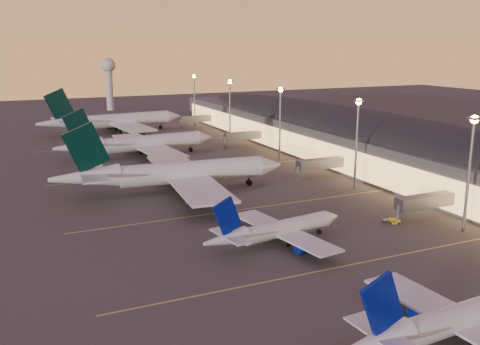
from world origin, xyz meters
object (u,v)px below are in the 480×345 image
airliner_narrow_south (451,321)px  radar_tower (109,75)px  airliner_wide_mid (138,144)px  airliner_wide_far (113,121)px  airliner_narrow_north (276,230)px  airliner_wide_near (173,174)px  baggage_tug_c (392,221)px

airliner_narrow_south → radar_tower: radar_tower is taller
airliner_wide_mid → airliner_wide_far: size_ratio=0.88×
radar_tower → airliner_wide_far: bearing=-100.4°
radar_tower → airliner_narrow_north: bearing=-93.6°
airliner_wide_near → radar_tower: 204.22m
airliner_narrow_south → baggage_tug_c: bearing=55.3°
airliner_narrow_south → baggage_tug_c: airliner_narrow_south is taller
airliner_wide_near → airliner_wide_mid: airliner_wide_near is taller
airliner_wide_near → baggage_tug_c: (38.02, -46.78, -4.89)m
airliner_wide_far → radar_tower: 94.27m
airliner_narrow_south → radar_tower: size_ratio=1.15×
airliner_narrow_north → airliner_narrow_south: bearing=-93.1°
airliner_wide_mid → airliner_wide_far: airliner_wide_far is taller
baggage_tug_c → radar_tower: bearing=123.3°
airliner_narrow_north → airliner_wide_mid: bearing=83.8°
airliner_narrow_north → radar_tower: bearing=77.9°
airliner_wide_mid → radar_tower: size_ratio=1.85×
airliner_narrow_south → radar_tower: bearing=84.5°
airliner_narrow_north → radar_tower: radar_tower is taller
baggage_tug_c → airliner_wide_far: bearing=131.3°
airliner_wide_near → radar_tower: bearing=88.6°
radar_tower → baggage_tug_c: (15.26, -249.06, -21.36)m
airliner_wide_far → airliner_narrow_south: bearing=-94.5°
airliner_narrow_south → airliner_wide_far: bearing=88.2°
baggage_tug_c → airliner_narrow_south: bearing=-91.7°
airliner_wide_near → airliner_wide_far: size_ratio=0.96×
airliner_narrow_north → baggage_tug_c: bearing=-6.9°
airliner_wide_near → baggage_tug_c: airliner_wide_near is taller
airliner_wide_far → radar_tower: radar_tower is taller
airliner_narrow_south → airliner_narrow_north: (-4.06, 43.22, -0.30)m
airliner_narrow_north → baggage_tug_c: 31.12m
airliner_narrow_north → radar_tower: 251.08m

